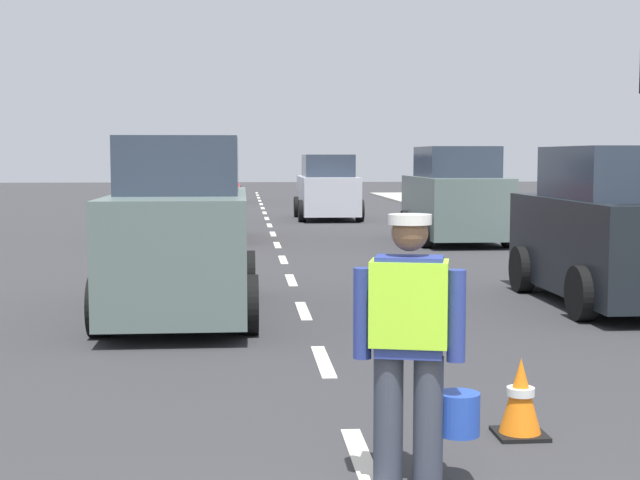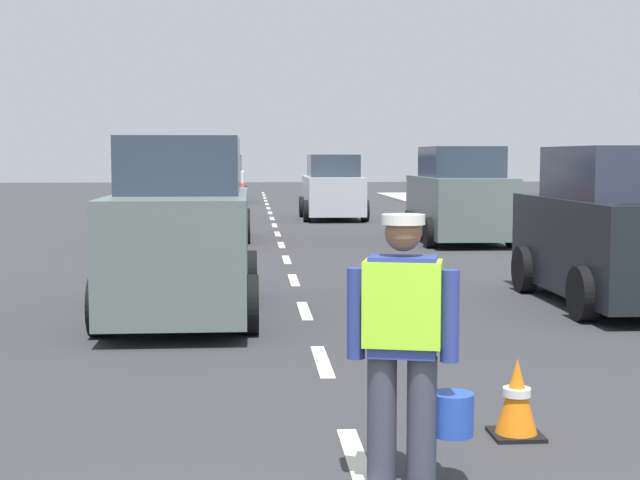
% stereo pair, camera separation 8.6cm
% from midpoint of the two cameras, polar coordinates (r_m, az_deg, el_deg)
% --- Properties ---
extents(ground_plane, '(96.00, 96.00, 0.00)m').
position_cam_midpoint_polar(ground_plane, '(24.33, -2.55, 0.42)').
color(ground_plane, '#333335').
extents(lane_center_line, '(0.14, 46.40, 0.01)m').
position_cam_midpoint_polar(lane_center_line, '(28.52, -2.80, 1.13)').
color(lane_center_line, silver).
rests_on(lane_center_line, ground).
extents(road_worker, '(0.77, 0.38, 1.67)m').
position_cam_midpoint_polar(road_worker, '(5.61, 5.76, -5.97)').
color(road_worker, '#383D4C').
rests_on(road_worker, ground).
extents(traffic_cone_near, '(0.36, 0.36, 0.57)m').
position_cam_midpoint_polar(traffic_cone_near, '(6.91, 12.32, -9.46)').
color(traffic_cone_near, black).
rests_on(traffic_cone_near, ground).
extents(car_outgoing_far, '(2.00, 3.85, 2.06)m').
position_cam_midpoint_polar(car_outgoing_far, '(29.64, 0.87, 3.12)').
color(car_outgoing_far, silver).
rests_on(car_outgoing_far, ground).
extents(car_oncoming_second, '(1.90, 3.80, 2.00)m').
position_cam_midpoint_polar(car_oncoming_second, '(22.68, -6.61, 2.39)').
color(car_oncoming_second, red).
rests_on(car_oncoming_second, ground).
extents(car_parked_curbside, '(1.96, 3.94, 2.14)m').
position_cam_midpoint_polar(car_parked_curbside, '(13.15, 17.87, 0.48)').
color(car_parked_curbside, black).
rests_on(car_parked_curbside, ground).
extents(car_oncoming_lead, '(1.88, 4.33, 2.25)m').
position_cam_midpoint_polar(car_oncoming_lead, '(11.86, -8.21, 0.44)').
color(car_oncoming_lead, slate).
rests_on(car_oncoming_lead, ground).
extents(car_oncoming_third, '(2.05, 4.06, 2.07)m').
position_cam_midpoint_polar(car_oncoming_third, '(40.74, -5.88, 3.66)').
color(car_oncoming_third, silver).
rests_on(car_oncoming_third, ground).
extents(car_parked_far, '(2.07, 4.04, 2.23)m').
position_cam_midpoint_polar(car_parked_far, '(21.88, 8.65, 2.56)').
color(car_parked_far, slate).
rests_on(car_parked_far, ground).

